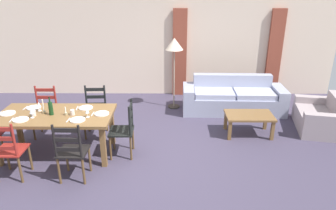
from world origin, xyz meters
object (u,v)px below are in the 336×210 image
(dining_chair_head_east, at_px, (124,129))
(wine_glass_near_left, at_px, (31,111))
(wine_glass_far_left, at_px, (39,105))
(wine_bottle, at_px, (51,108))
(coffee_cup_secondary, at_px, (34,113))
(dining_chair_near_left, at_px, (9,150))
(wine_glass_near_right, at_px, (87,111))
(dining_table, at_px, (56,119))
(standing_lamp, at_px, (174,48))
(dining_chair_far_left, at_px, (46,112))
(armchair_upholstered, at_px, (322,118))
(coffee_cup_primary, at_px, (72,112))
(dining_chair_near_right, at_px, (72,151))
(dining_chair_far_right, at_px, (95,111))
(coffee_table, at_px, (249,118))
(couch, at_px, (233,98))

(dining_chair_head_east, distance_m, wine_glass_near_left, 1.50)
(wine_glass_far_left, bearing_deg, wine_bottle, -31.77)
(wine_bottle, height_order, coffee_cup_secondary, wine_bottle)
(dining_chair_near_left, relative_size, wine_glass_near_right, 5.96)
(dining_chair_near_left, xyz_separation_m, dining_chair_head_east, (1.61, 0.70, 0.00))
(dining_table, distance_m, standing_lamp, 3.04)
(dining_chair_far_left, height_order, coffee_cup_secondary, dining_chair_far_left)
(armchair_upholstered, bearing_deg, dining_chair_near_left, -162.42)
(wine_glass_far_left, relative_size, coffee_cup_primary, 1.79)
(dining_chair_far_left, height_order, wine_glass_near_left, dining_chair_far_left)
(dining_chair_near_right, bearing_deg, dining_chair_far_right, 89.84)
(wine_glass_near_right, xyz_separation_m, coffee_table, (2.85, 0.89, -0.51))
(dining_chair_far_left, bearing_deg, wine_bottle, -60.35)
(dining_chair_far_left, distance_m, coffee_cup_secondary, 0.87)
(wine_bottle, distance_m, armchair_upholstered, 5.15)
(wine_bottle, height_order, wine_glass_far_left, wine_bottle)
(coffee_cup_primary, xyz_separation_m, couch, (3.04, 2.02, -0.50))
(coffee_cup_secondary, bearing_deg, wine_glass_near_left, -84.93)
(dining_chair_head_east, height_order, coffee_cup_secondary, dining_chair_head_east)
(dining_chair_far_right, xyz_separation_m, coffee_table, (2.95, 0.01, -0.12))
(wine_bottle, bearing_deg, coffee_cup_secondary, -170.81)
(dining_chair_far_left, bearing_deg, standing_lamp, 30.34)
(dining_chair_head_east, bearing_deg, couch, 42.14)
(dining_chair_near_left, bearing_deg, wine_glass_far_left, 79.03)
(dining_table, height_order, couch, couch)
(dining_chair_near_right, relative_size, dining_chair_head_east, 1.00)
(wine_bottle, relative_size, wine_glass_far_left, 1.96)
(dining_table, relative_size, armchair_upholstered, 1.47)
(dining_chair_near_left, bearing_deg, wine_bottle, 58.44)
(wine_glass_far_left, bearing_deg, coffee_cup_primary, -15.35)
(dining_chair_near_right, distance_m, wine_glass_near_right, 0.73)
(dining_table, bearing_deg, wine_bottle, -143.76)
(wine_glass_near_right, distance_m, standing_lamp, 2.75)
(wine_glass_far_left, bearing_deg, coffee_cup_secondary, -93.91)
(standing_lamp, bearing_deg, armchair_upholstered, -21.41)
(dining_chair_far_left, bearing_deg, wine_glass_near_right, -39.09)
(dining_table, xyz_separation_m, dining_chair_head_east, (1.14, -0.02, -0.19))
(dining_chair_far_right, distance_m, coffee_table, 2.96)
(wine_glass_near_left, bearing_deg, wine_glass_near_right, 1.78)
(dining_chair_far_left, bearing_deg, coffee_cup_primary, -44.28)
(dining_table, relative_size, wine_bottle, 6.01)
(couch, height_order, standing_lamp, standing_lamp)
(couch, distance_m, standing_lamp, 1.76)
(wine_glass_near_right, height_order, armchair_upholstered, wine_glass_near_right)
(wine_bottle, xyz_separation_m, wine_glass_near_right, (0.62, -0.10, -0.01))
(dining_chair_far_right, bearing_deg, wine_glass_near_right, -83.49)
(dining_chair_far_left, height_order, wine_glass_near_right, dining_chair_far_left)
(dining_chair_head_east, xyz_separation_m, wine_glass_far_left, (-1.44, 0.15, 0.38))
(dining_chair_far_left, bearing_deg, couch, 18.24)
(coffee_cup_primary, distance_m, standing_lamp, 2.84)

